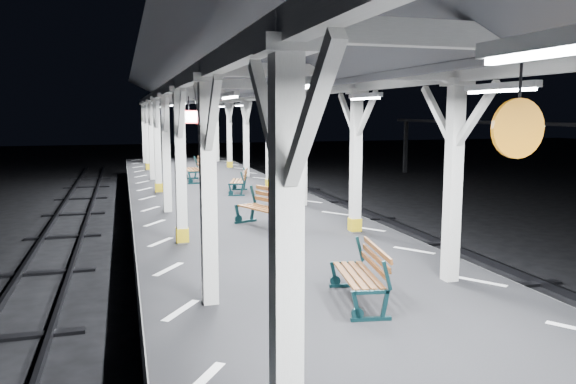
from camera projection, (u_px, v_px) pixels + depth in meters
name	position (u px, v px, depth m)	size (l,w,h in m)	color
ground	(299.00, 310.00, 10.85)	(120.00, 120.00, 0.00)	black
platform	(299.00, 285.00, 10.78)	(6.00, 50.00, 1.00)	black
hazard_stripes_left	(169.00, 269.00, 10.03)	(1.00, 48.00, 0.01)	silver
hazard_stripes_right	(414.00, 250.00, 11.40)	(1.00, 48.00, 0.01)	silver
track_left	(16.00, 334.00, 9.45)	(2.20, 60.00, 0.16)	#2D2D33
track_right	(517.00, 284.00, 12.24)	(2.20, 60.00, 0.16)	#2D2D33
canopy	(300.00, 69.00, 10.20)	(5.40, 49.00, 4.65)	silver
bench_near	(364.00, 273.00, 8.22)	(0.83, 1.62, 0.84)	#0D2A2F
bench_mid	(268.00, 207.00, 13.60)	(1.22, 1.88, 0.96)	#0D2A2F
bench_far	(241.00, 180.00, 19.48)	(0.96, 1.64, 0.84)	#0D2A2F
bench_extra	(196.00, 169.00, 22.75)	(0.69, 1.81, 0.98)	#0D2A2F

